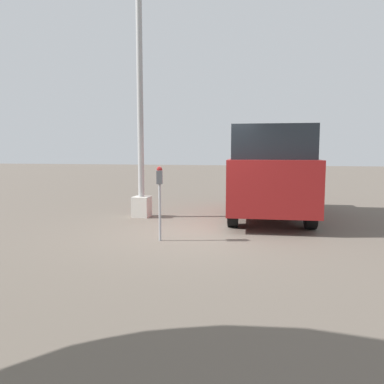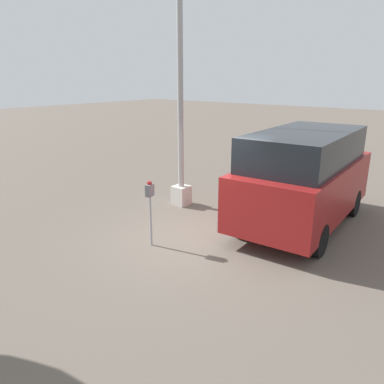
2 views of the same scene
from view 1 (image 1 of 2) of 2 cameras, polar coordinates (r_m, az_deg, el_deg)
ground_plane at (r=8.00m, az=0.57°, el=-6.51°), size 80.00×80.00×0.00m
parking_meter_near at (r=7.32m, az=-4.95°, el=0.88°), size 0.22×0.15×1.47m
lamp_post at (r=10.08m, az=-7.84°, el=8.20°), size 0.44×0.44×6.35m
parked_van at (r=10.16m, az=11.64°, el=3.24°), size 4.81×2.27×2.35m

